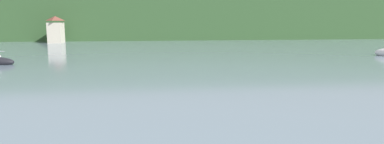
# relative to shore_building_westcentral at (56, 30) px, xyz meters

# --- Properties ---
(wooded_hillside) EXTENTS (352.00, 65.16, 31.54)m
(wooded_hillside) POSITION_rel_shore_building_westcentral_xyz_m (10.90, 42.71, 3.02)
(wooded_hillside) COLOR #2D4C28
(wooded_hillside) RESTS_ON ground_plane
(shore_building_westcentral) EXTENTS (3.69, 4.91, 7.21)m
(shore_building_westcentral) POSITION_rel_shore_building_westcentral_xyz_m (0.00, 0.00, 0.00)
(shore_building_westcentral) COLOR #BCB29E
(shore_building_westcentral) RESTS_ON ground_plane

